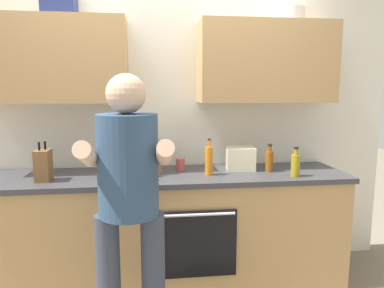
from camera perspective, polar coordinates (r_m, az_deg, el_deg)
The scene contains 13 objects.
ground_plane at distance 3.12m, azimuth -4.03°, elevation -21.17°, with size 12.00×12.00×0.00m, color #756B5B.
back_wall_unit at distance 2.98m, azimuth -4.61°, elevation 7.49°, with size 4.00×0.38×2.50m.
counter at distance 2.92m, azimuth -4.11°, elevation -13.46°, with size 2.84×0.67×0.90m.
person_standing at distance 2.05m, azimuth -10.16°, elevation -7.93°, with size 0.49×0.45×1.64m.
bottle_juice at distance 2.73m, azimuth 2.75°, elevation -2.65°, with size 0.06×0.06×0.28m.
bottle_vinegar at distance 2.69m, azimuth -8.26°, elevation -2.71°, with size 0.07×0.07×0.30m.
bottle_soy at distance 2.68m, azimuth -14.12°, elevation -2.81°, with size 0.06×0.06×0.31m.
bottle_syrup at distance 2.91m, azimuth 12.34°, elevation -2.59°, with size 0.06×0.06×0.22m.
bottle_oil at distance 2.80m, azimuth 16.33°, elevation -3.16°, with size 0.07×0.07×0.23m.
cup_ceramic at distance 2.89m, azimuth -1.89°, elevation -3.31°, with size 0.07×0.07×0.10m, color #BF4C47.
knife_block at distance 2.77m, azimuth -22.83°, elevation -3.17°, with size 0.10×0.14×0.29m.
potted_herb at distance 2.80m, azimuth -6.14°, elevation -1.60°, with size 0.19×0.19×0.27m.
grocery_bag_rice at distance 2.94m, azimuth 7.83°, elevation -2.31°, with size 0.23×0.18×0.19m, color beige.
Camera 1 is at (-0.12, -2.70, 1.55)m, focal length 33.12 mm.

